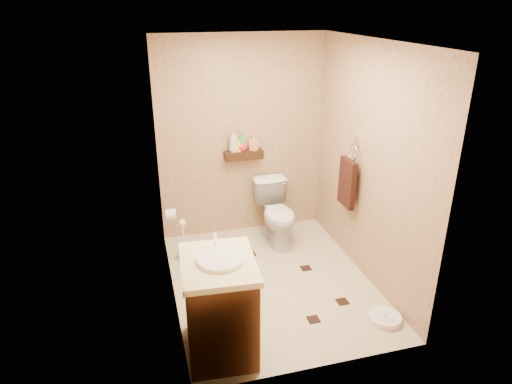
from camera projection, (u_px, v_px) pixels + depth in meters
name	position (u px, v px, depth m)	size (l,w,h in m)	color
ground	(271.00, 281.00, 4.77)	(2.50, 2.50, 0.00)	beige
wall_back	(242.00, 138.00, 5.41)	(2.00, 0.04, 2.40)	tan
wall_front	(326.00, 235.00, 3.19)	(2.00, 0.04, 2.40)	tan
wall_left	(166.00, 185.00, 4.06)	(0.04, 2.50, 2.40)	tan
wall_right	(369.00, 165.00, 4.54)	(0.04, 2.50, 2.40)	tan
ceiling	(275.00, 41.00, 3.84)	(2.00, 2.50, 0.02)	white
wall_shelf	(244.00, 155.00, 5.41)	(0.46, 0.14, 0.10)	#331C0E
floor_accents	(274.00, 282.00, 4.76)	(1.28, 1.40, 0.01)	black
toilet	(277.00, 213.00, 5.44)	(0.41, 0.72, 0.73)	white
vanity	(220.00, 305.00, 3.68)	(0.63, 0.74, 0.99)	brown
bathroom_scale	(385.00, 318.00, 4.18)	(0.34, 0.34, 0.06)	white
toilet_brush	(184.00, 245.00, 5.11)	(0.11, 0.11, 0.50)	#1B6D6A
towel_ring	(348.00, 181.00, 4.84)	(0.12, 0.30, 0.76)	silver
toilet_paper	(171.00, 214.00, 4.89)	(0.12, 0.11, 0.12)	white
bottle_a	(233.00, 141.00, 5.31)	(0.10, 0.10, 0.27)	beige
bottle_b	(239.00, 145.00, 5.35)	(0.07, 0.07, 0.15)	yellow
bottle_c	(242.00, 145.00, 5.36)	(0.12, 0.12, 0.16)	red
bottle_d	(242.00, 142.00, 5.34)	(0.09, 0.09, 0.23)	green
bottle_e	(254.00, 143.00, 5.39)	(0.08, 0.08, 0.18)	#FEB054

